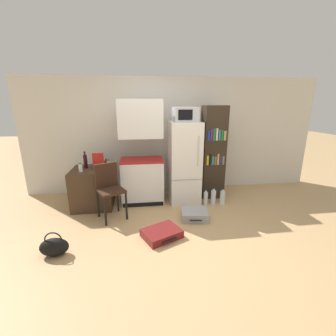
{
  "coord_description": "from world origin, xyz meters",
  "views": [
    {
      "loc": [
        -0.6,
        -2.91,
        1.88
      ],
      "look_at": [
        -0.1,
        0.85,
        0.81
      ],
      "focal_mm": 24.0,
      "sensor_mm": 36.0,
      "label": 1
    }
  ],
  "objects_px": {
    "bowl": "(100,164)",
    "water_bottle_middle": "(206,198)",
    "water_bottle_back": "(222,197)",
    "bottle_milk_white": "(81,168)",
    "bottle_amber_beer": "(106,163)",
    "bookshelf": "(213,153)",
    "water_bottle_front": "(213,196)",
    "kitchen_hutch": "(142,157)",
    "chair": "(109,185)",
    "bottle_wine_dark": "(85,161)",
    "cereal_box": "(98,161)",
    "suitcase_large_flat": "(194,214)",
    "refrigerator": "(184,162)",
    "microwave": "(185,114)",
    "handbag": "(54,247)",
    "side_table": "(93,188)",
    "suitcase_small_flat": "(162,233)",
    "bottle_clear_short": "(109,164)"
  },
  "relations": [
    {
      "from": "microwave",
      "to": "bottle_milk_white",
      "type": "xyz_separation_m",
      "value": [
        -1.91,
        -0.2,
        -0.91
      ]
    },
    {
      "from": "microwave",
      "to": "bottle_wine_dark",
      "type": "height_order",
      "value": "microwave"
    },
    {
      "from": "bottle_clear_short",
      "to": "water_bottle_back",
      "type": "height_order",
      "value": "bottle_clear_short"
    },
    {
      "from": "kitchen_hutch",
      "to": "chair",
      "type": "bearing_deg",
      "value": -134.68
    },
    {
      "from": "refrigerator",
      "to": "chair",
      "type": "relative_size",
      "value": 1.69
    },
    {
      "from": "bottle_milk_white",
      "to": "bottle_amber_beer",
      "type": "xyz_separation_m",
      "value": [
        0.4,
        0.34,
        -0.01
      ]
    },
    {
      "from": "bottle_amber_beer",
      "to": "handbag",
      "type": "height_order",
      "value": "bottle_amber_beer"
    },
    {
      "from": "refrigerator",
      "to": "bookshelf",
      "type": "distance_m",
      "value": 0.65
    },
    {
      "from": "bottle_amber_beer",
      "to": "suitcase_large_flat",
      "type": "height_order",
      "value": "bottle_amber_beer"
    },
    {
      "from": "kitchen_hutch",
      "to": "chair",
      "type": "height_order",
      "value": "kitchen_hutch"
    },
    {
      "from": "refrigerator",
      "to": "water_bottle_front",
      "type": "bearing_deg",
      "value": -25.62
    },
    {
      "from": "bottle_milk_white",
      "to": "microwave",
      "type": "bearing_deg",
      "value": 6.12
    },
    {
      "from": "bottle_clear_short",
      "to": "bottle_milk_white",
      "type": "bearing_deg",
      "value": -154.21
    },
    {
      "from": "cereal_box",
      "to": "handbag",
      "type": "bearing_deg",
      "value": -104.45
    },
    {
      "from": "bottle_wine_dark",
      "to": "chair",
      "type": "bearing_deg",
      "value": -50.4
    },
    {
      "from": "suitcase_large_flat",
      "to": "handbag",
      "type": "height_order",
      "value": "handbag"
    },
    {
      "from": "suitcase_small_flat",
      "to": "side_table",
      "type": "bearing_deg",
      "value": 108.02
    },
    {
      "from": "cereal_box",
      "to": "water_bottle_front",
      "type": "height_order",
      "value": "cereal_box"
    },
    {
      "from": "kitchen_hutch",
      "to": "water_bottle_front",
      "type": "relative_size",
      "value": 5.77
    },
    {
      "from": "bottle_clear_short",
      "to": "suitcase_large_flat",
      "type": "xyz_separation_m",
      "value": [
        1.48,
        -0.82,
        -0.72
      ]
    },
    {
      "from": "handbag",
      "to": "suitcase_large_flat",
      "type": "bearing_deg",
      "value": 19.59
    },
    {
      "from": "side_table",
      "to": "suitcase_small_flat",
      "type": "distance_m",
      "value": 1.74
    },
    {
      "from": "bottle_wine_dark",
      "to": "microwave",
      "type": "bearing_deg",
      "value": -1.26
    },
    {
      "from": "chair",
      "to": "water_bottle_middle",
      "type": "height_order",
      "value": "chair"
    },
    {
      "from": "suitcase_small_flat",
      "to": "water_bottle_middle",
      "type": "relative_size",
      "value": 2.07
    },
    {
      "from": "bowl",
      "to": "water_bottle_back",
      "type": "bearing_deg",
      "value": -12.57
    },
    {
      "from": "side_table",
      "to": "bottle_wine_dark",
      "type": "height_order",
      "value": "bottle_wine_dark"
    },
    {
      "from": "bowl",
      "to": "water_bottle_middle",
      "type": "relative_size",
      "value": 0.57
    },
    {
      "from": "bottle_milk_white",
      "to": "bottle_amber_beer",
      "type": "height_order",
      "value": "bottle_milk_white"
    },
    {
      "from": "kitchen_hutch",
      "to": "cereal_box",
      "type": "distance_m",
      "value": 0.8
    },
    {
      "from": "bookshelf",
      "to": "bottle_clear_short",
      "type": "bearing_deg",
      "value": -176.71
    },
    {
      "from": "refrigerator",
      "to": "handbag",
      "type": "relative_size",
      "value": 4.38
    },
    {
      "from": "cereal_box",
      "to": "side_table",
      "type": "bearing_deg",
      "value": 171.73
    },
    {
      "from": "bottle_amber_beer",
      "to": "handbag",
      "type": "relative_size",
      "value": 0.39
    },
    {
      "from": "side_table",
      "to": "water_bottle_front",
      "type": "distance_m",
      "value": 2.33
    },
    {
      "from": "bowl",
      "to": "water_bottle_front",
      "type": "height_order",
      "value": "bowl"
    },
    {
      "from": "side_table",
      "to": "chair",
      "type": "bearing_deg",
      "value": -53.34
    },
    {
      "from": "side_table",
      "to": "water_bottle_front",
      "type": "bearing_deg",
      "value": -5.31
    },
    {
      "from": "suitcase_large_flat",
      "to": "refrigerator",
      "type": "bearing_deg",
      "value": 100.41
    },
    {
      "from": "bookshelf",
      "to": "water_bottle_front",
      "type": "distance_m",
      "value": 0.89
    },
    {
      "from": "bottle_wine_dark",
      "to": "cereal_box",
      "type": "height_order",
      "value": "bottle_wine_dark"
    },
    {
      "from": "water_bottle_middle",
      "to": "water_bottle_back",
      "type": "relative_size",
      "value": 0.93
    },
    {
      "from": "cereal_box",
      "to": "water_bottle_middle",
      "type": "distance_m",
      "value": 2.15
    },
    {
      "from": "microwave",
      "to": "suitcase_small_flat",
      "type": "distance_m",
      "value": 2.18
    },
    {
      "from": "kitchen_hutch",
      "to": "bottle_wine_dark",
      "type": "xyz_separation_m",
      "value": [
        -1.04,
        -0.0,
        -0.05
      ]
    },
    {
      "from": "bottle_wine_dark",
      "to": "bowl",
      "type": "xyz_separation_m",
      "value": [
        0.24,
        0.17,
        -0.11
      ]
    },
    {
      "from": "bottle_milk_white",
      "to": "chair",
      "type": "distance_m",
      "value": 0.65
    },
    {
      "from": "cereal_box",
      "to": "handbag",
      "type": "xyz_separation_m",
      "value": [
        -0.38,
        -1.46,
        -0.76
      ]
    },
    {
      "from": "bottle_clear_short",
      "to": "microwave",
      "type": "bearing_deg",
      "value": -0.71
    },
    {
      "from": "side_table",
      "to": "bookshelf",
      "type": "distance_m",
      "value": 2.46
    }
  ]
}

